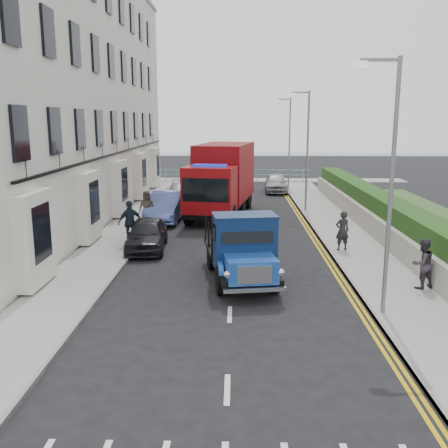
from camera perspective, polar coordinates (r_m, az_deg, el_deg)
ground at (r=16.23m, az=0.75°, el=-7.63°), size 120.00×120.00×0.00m
pavement_west at (r=25.45m, az=-10.80°, el=-0.47°), size 2.40×38.00×0.12m
pavement_east at (r=25.41m, az=13.03°, el=-0.59°), size 2.60×38.00×0.12m
promenade at (r=44.62m, az=1.17°, el=5.01°), size 30.00×2.50×0.12m
sea_plane at (r=75.49m, az=1.27°, el=7.81°), size 120.00×120.00×0.00m
terrace_west at (r=29.94m, az=-17.99°, el=14.69°), size 6.31×30.20×14.25m
garden_east at (r=25.70m, az=17.29°, el=1.22°), size 1.45×28.00×1.75m
seafront_railing at (r=43.76m, az=1.17°, el=5.57°), size 13.00×0.08×1.11m
lamp_near at (r=13.96m, az=18.19°, el=5.42°), size 1.23×0.18×7.00m
lamp_mid at (r=29.60m, az=9.30°, el=9.00°), size 1.23×0.18×7.00m
lamp_far at (r=39.52m, az=7.32°, el=9.76°), size 1.23×0.18×7.00m
bedford_lorry at (r=16.49m, az=2.24°, el=-3.33°), size 2.70×5.26×2.39m
red_lorry at (r=28.39m, az=-0.24°, el=5.28°), size 3.89×8.02×4.03m
parked_car_front at (r=21.30m, az=-8.82°, el=-1.15°), size 1.83×4.02×1.34m
parked_car_mid at (r=27.29m, az=-6.56°, el=2.02°), size 1.97×4.82×1.55m
parked_car_rear at (r=33.85m, az=-5.02°, el=3.75°), size 1.87×4.45×1.28m
seafront_car_left at (r=41.78m, az=-1.74°, el=5.43°), size 3.67×5.51×1.41m
seafront_car_right at (r=37.93m, az=5.97°, el=4.71°), size 1.80×4.19×1.41m
pedestrian_east_near at (r=21.03m, az=13.37°, el=-0.76°), size 0.67×0.51×1.63m
pedestrian_east_far at (r=17.09m, az=21.73°, el=-4.21°), size 0.97×0.88×1.63m
pedestrian_west_near at (r=21.89m, az=-10.67°, el=0.20°), size 1.17×1.00×1.89m
pedestrian_west_far at (r=25.88m, az=-8.79°, el=1.88°), size 0.86×0.58×1.72m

